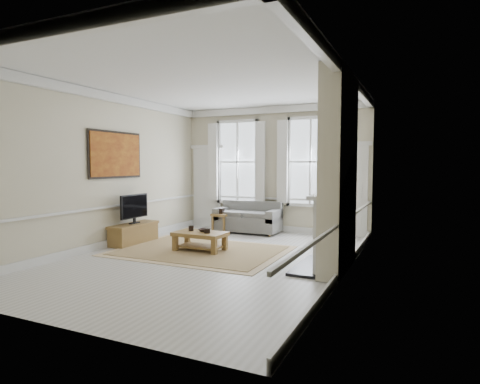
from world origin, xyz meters
The scene contains 23 objects.
floor centered at (0.00, 0.00, 0.00)m, with size 7.20×7.20×0.00m, color #B7B5AD.
ceiling centered at (0.00, 0.00, 3.40)m, with size 7.20×7.20×0.00m, color white.
back_wall centered at (0.00, 3.60, 1.70)m, with size 5.20×5.20×0.00m, color beige.
left_wall centered at (-2.60, 0.00, 1.70)m, with size 7.20×7.20×0.00m, color beige.
right_wall centered at (2.60, 0.00, 1.70)m, with size 7.20×7.20×0.00m, color beige.
window_left centered at (-1.05, 3.55, 1.90)m, with size 1.26×0.20×2.20m, color #B2BCC6, non-canonical shape.
window_right centered at (1.05, 3.55, 1.90)m, with size 1.26×0.20×2.20m, color #B2BCC6, non-canonical shape.
door_left centered at (-2.05, 3.56, 1.15)m, with size 0.90×0.08×2.30m, color silver.
door_right centered at (2.05, 3.56, 1.15)m, with size 0.90×0.08×2.30m, color silver.
painting centered at (-2.56, 0.30, 2.05)m, with size 0.05×1.66×1.06m, color #B16D1E.
chimney_breast centered at (2.43, 0.20, 1.70)m, with size 0.35×1.70×3.38m, color beige.
hearth centered at (2.00, 0.20, 0.03)m, with size 0.55×1.50×0.05m, color black.
fireplace centered at (2.20, 0.20, 0.73)m, with size 0.21×1.45×1.33m.
mirror centered at (2.21, 0.20, 2.05)m, with size 0.06×1.26×1.06m, color gold.
sofa centered at (-0.53, 3.11, 0.35)m, with size 1.73×0.84×0.83m.
side_table centered at (-1.16, 2.74, 0.41)m, with size 0.46×0.46×0.52m.
rug centered at (-0.51, 0.50, 0.01)m, with size 3.50×2.60×0.02m, color #9E8151.
coffee_table centered at (-0.51, 0.50, 0.33)m, with size 1.10×0.66×0.41m.
ceramic_pot_a centered at (-0.76, 0.55, 0.46)m, with size 0.11×0.11×0.11m, color black.
ceramic_pot_b centered at (-0.31, 0.45, 0.46)m, with size 0.13×0.13×0.09m, color black.
bowl centered at (-0.46, 0.60, 0.44)m, with size 0.25×0.25×0.06m, color black.
tv_stand centered at (-2.34, 0.60, 0.23)m, with size 0.42×1.30×0.46m, color brown.
tv centered at (-2.32, 0.60, 0.86)m, with size 0.08×0.90×0.68m.
Camera 1 is at (3.75, -6.75, 1.84)m, focal length 30.00 mm.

